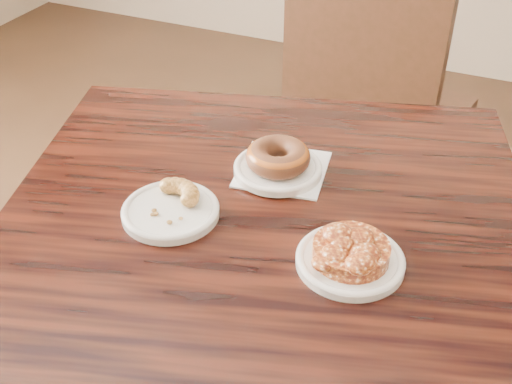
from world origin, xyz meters
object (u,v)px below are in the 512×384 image
at_px(cafe_table, 263,375).
at_px(chair_far, 381,113).
at_px(apple_fritter, 351,248).
at_px(glazed_donut, 278,157).
at_px(cruller_fragment, 170,202).

distance_m(cafe_table, chair_far, 0.96).
bearing_deg(chair_far, apple_fritter, 110.27).
bearing_deg(chair_far, glazed_donut, 99.84).
relative_size(chair_far, glazed_donut, 8.08).
xyz_separation_m(cafe_table, cruller_fragment, (-0.15, -0.04, 0.40)).
xyz_separation_m(cafe_table, apple_fritter, (0.15, -0.04, 0.41)).
bearing_deg(cruller_fragment, apple_fritter, 0.58).
xyz_separation_m(cafe_table, glazed_donut, (-0.03, 0.13, 0.41)).
bearing_deg(chair_far, cafe_table, 101.84).
distance_m(cafe_table, apple_fritter, 0.43).
height_order(cafe_table, chair_far, chair_far).
distance_m(glazed_donut, apple_fritter, 0.25).
xyz_separation_m(chair_far, cruller_fragment, (-0.12, -1.00, 0.33)).
distance_m(glazed_donut, cruller_fragment, 0.21).
distance_m(apple_fritter, cruller_fragment, 0.30).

